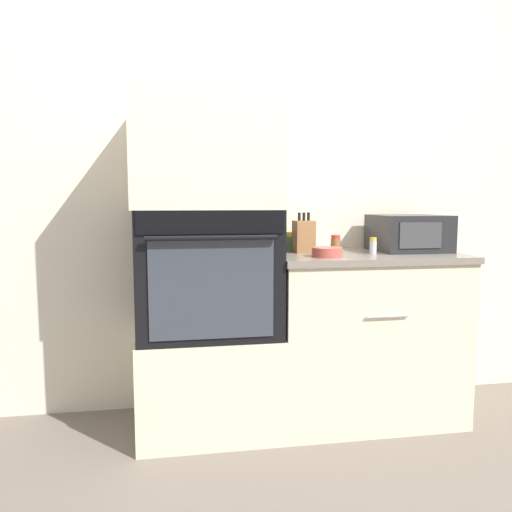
{
  "coord_description": "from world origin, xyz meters",
  "views": [
    {
      "loc": [
        -0.55,
        -2.28,
        1.21
      ],
      "look_at": [
        -0.12,
        0.21,
        0.93
      ],
      "focal_mm": 35.0,
      "sensor_mm": 36.0,
      "label": 1
    }
  ],
  "objects_px": {
    "wall_oven": "(207,271)",
    "bowl": "(327,252)",
    "condiment_jar_mid": "(373,246)",
    "condiment_jar_far": "(335,244)",
    "condiment_jar_near": "(289,242)",
    "microwave": "(408,233)",
    "knife_block": "(304,236)"
  },
  "relations": [
    {
      "from": "bowl",
      "to": "condiment_jar_far",
      "type": "height_order",
      "value": "condiment_jar_far"
    },
    {
      "from": "condiment_jar_mid",
      "to": "condiment_jar_far",
      "type": "relative_size",
      "value": 0.95
    },
    {
      "from": "microwave",
      "to": "condiment_jar_far",
      "type": "relative_size",
      "value": 4.06
    },
    {
      "from": "knife_block",
      "to": "condiment_jar_mid",
      "type": "relative_size",
      "value": 2.45
    },
    {
      "from": "wall_oven",
      "to": "condiment_jar_far",
      "type": "bearing_deg",
      "value": 6.66
    },
    {
      "from": "knife_block",
      "to": "condiment_jar_far",
      "type": "height_order",
      "value": "knife_block"
    },
    {
      "from": "wall_oven",
      "to": "condiment_jar_far",
      "type": "height_order",
      "value": "wall_oven"
    },
    {
      "from": "knife_block",
      "to": "condiment_jar_mid",
      "type": "bearing_deg",
      "value": -24.43
    },
    {
      "from": "knife_block",
      "to": "bowl",
      "type": "height_order",
      "value": "knife_block"
    },
    {
      "from": "bowl",
      "to": "condiment_jar_mid",
      "type": "bearing_deg",
      "value": 14.42
    },
    {
      "from": "microwave",
      "to": "knife_block",
      "type": "distance_m",
      "value": 0.61
    },
    {
      "from": "wall_oven",
      "to": "bowl",
      "type": "relative_size",
      "value": 4.56
    },
    {
      "from": "knife_block",
      "to": "bowl",
      "type": "relative_size",
      "value": 1.42
    },
    {
      "from": "bowl",
      "to": "condiment_jar_mid",
      "type": "relative_size",
      "value": 1.72
    },
    {
      "from": "bowl",
      "to": "condiment_jar_near",
      "type": "bearing_deg",
      "value": 110.85
    },
    {
      "from": "wall_oven",
      "to": "condiment_jar_near",
      "type": "bearing_deg",
      "value": 20.7
    },
    {
      "from": "knife_block",
      "to": "bowl",
      "type": "distance_m",
      "value": 0.24
    },
    {
      "from": "wall_oven",
      "to": "bowl",
      "type": "height_order",
      "value": "wall_oven"
    },
    {
      "from": "wall_oven",
      "to": "condiment_jar_near",
      "type": "height_order",
      "value": "wall_oven"
    },
    {
      "from": "microwave",
      "to": "condiment_jar_mid",
      "type": "distance_m",
      "value": 0.31
    },
    {
      "from": "wall_oven",
      "to": "condiment_jar_mid",
      "type": "height_order",
      "value": "wall_oven"
    },
    {
      "from": "condiment_jar_near",
      "to": "microwave",
      "type": "bearing_deg",
      "value": -9.81
    },
    {
      "from": "wall_oven",
      "to": "knife_block",
      "type": "bearing_deg",
      "value": 8.92
    },
    {
      "from": "microwave",
      "to": "knife_block",
      "type": "xyz_separation_m",
      "value": [
        -0.61,
        0.02,
        -0.01
      ]
    },
    {
      "from": "microwave",
      "to": "wall_oven",
      "type": "bearing_deg",
      "value": -176.75
    },
    {
      "from": "condiment_jar_mid",
      "to": "bowl",
      "type": "bearing_deg",
      "value": -165.58
    },
    {
      "from": "microwave",
      "to": "bowl",
      "type": "height_order",
      "value": "microwave"
    },
    {
      "from": "wall_oven",
      "to": "condiment_jar_mid",
      "type": "relative_size",
      "value": 7.85
    },
    {
      "from": "microwave",
      "to": "knife_block",
      "type": "relative_size",
      "value": 1.74
    },
    {
      "from": "condiment_jar_far",
      "to": "condiment_jar_mid",
      "type": "bearing_deg",
      "value": -44.4
    },
    {
      "from": "microwave",
      "to": "knife_block",
      "type": "height_order",
      "value": "knife_block"
    },
    {
      "from": "bowl",
      "to": "condiment_jar_far",
      "type": "bearing_deg",
      "value": 61.91
    }
  ]
}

